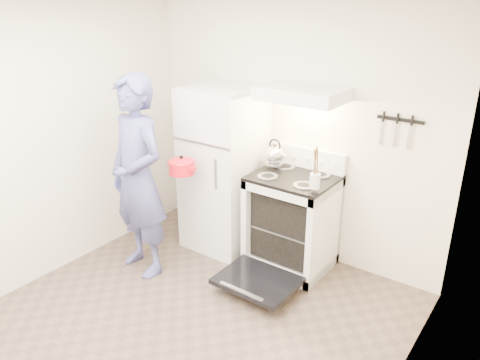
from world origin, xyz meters
name	(u,v)px	position (x,y,z in m)	size (l,w,h in m)	color
floor	(172,335)	(0.00, 0.00, 0.00)	(3.60, 3.60, 0.00)	brown
back_wall	(291,133)	(0.00, 1.80, 1.25)	(3.20, 0.02, 2.50)	beige
refrigerator	(224,169)	(-0.58, 1.45, 0.85)	(0.70, 0.70, 1.70)	silver
stove_body	(292,223)	(0.23, 1.48, 0.46)	(0.76, 0.65, 0.92)	silver
cooktop	(294,178)	(0.23, 1.48, 0.94)	(0.76, 0.65, 0.03)	black
backsplash	(309,158)	(0.23, 1.76, 1.05)	(0.76, 0.07, 0.20)	silver
oven_door	(257,281)	(0.23, 0.88, 0.12)	(0.70, 0.54, 0.04)	black
oven_rack	(292,225)	(0.23, 1.48, 0.44)	(0.60, 0.52, 0.01)	slate
range_hood	(302,94)	(0.23, 1.55, 1.71)	(0.76, 0.50, 0.12)	silver
knife_strip	(401,120)	(1.05, 1.79, 1.55)	(0.40, 0.02, 0.03)	black
pizza_stone	(286,223)	(0.18, 1.45, 0.45)	(0.34, 0.34, 0.02)	#82664C
tea_kettle	(275,154)	(-0.04, 1.56, 1.10)	(0.24, 0.20, 0.29)	#BCBCC1
utensil_jar	(315,181)	(0.55, 1.26, 1.05)	(0.09, 0.09, 0.13)	silver
person	(138,178)	(-0.91, 0.58, 0.95)	(0.70, 0.46, 1.91)	navy
dutch_oven	(182,167)	(-0.65, 0.90, 1.02)	(0.32, 0.25, 0.22)	red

